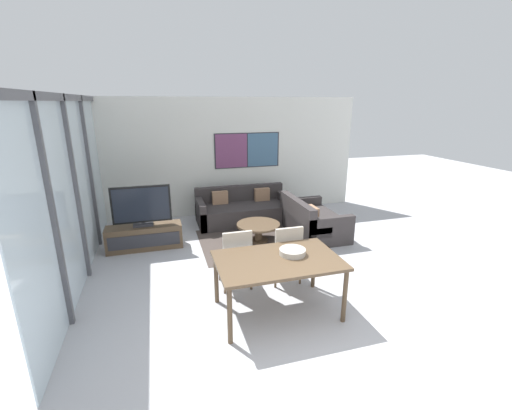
# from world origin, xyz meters

# --- Properties ---
(ground_plane) EXTENTS (24.00, 24.00, 0.00)m
(ground_plane) POSITION_xyz_m (0.00, 0.00, 0.00)
(ground_plane) COLOR #B2B2B7
(wall_back) EXTENTS (6.70, 0.09, 2.80)m
(wall_back) POSITION_xyz_m (0.02, 5.22, 1.41)
(wall_back) COLOR silver
(wall_back) RESTS_ON ground_plane
(window_wall_left) EXTENTS (0.07, 5.22, 2.80)m
(window_wall_left) POSITION_xyz_m (-2.84, 2.61, 1.53)
(window_wall_left) COLOR silver
(window_wall_left) RESTS_ON ground_plane
(area_rug) EXTENTS (2.30, 1.82, 0.01)m
(area_rug) POSITION_xyz_m (0.22, 3.20, 0.00)
(area_rug) COLOR #473D38
(area_rug) RESTS_ON ground_plane
(tv_console) EXTENTS (1.38, 0.42, 0.46)m
(tv_console) POSITION_xyz_m (-1.96, 3.46, 0.23)
(tv_console) COLOR brown
(tv_console) RESTS_ON ground_plane
(television) EXTENTS (1.06, 0.20, 0.77)m
(television) POSITION_xyz_m (-1.96, 3.46, 0.83)
(television) COLOR #2D2D33
(television) RESTS_ON tv_console
(sofa_main) EXTENTS (2.12, 0.97, 0.78)m
(sofa_main) POSITION_xyz_m (0.22, 4.45, 0.26)
(sofa_main) COLOR #383333
(sofa_main) RESTS_ON ground_plane
(sofa_side) EXTENTS (0.97, 1.55, 0.78)m
(sofa_side) POSITION_xyz_m (1.39, 3.24, 0.26)
(sofa_side) COLOR #383333
(sofa_side) RESTS_ON ground_plane
(coffee_table) EXTENTS (0.86, 0.86, 0.37)m
(coffee_table) POSITION_xyz_m (0.22, 3.20, 0.28)
(coffee_table) COLOR brown
(coffee_table) RESTS_ON ground_plane
(dining_table) EXTENTS (1.59, 1.01, 0.77)m
(dining_table) POSITION_xyz_m (-0.23, 0.81, 0.69)
(dining_table) COLOR brown
(dining_table) RESTS_ON ground_plane
(dining_chair_left) EXTENTS (0.46, 0.46, 0.94)m
(dining_chair_left) POSITION_xyz_m (-0.61, 1.56, 0.52)
(dining_chair_left) COLOR #B2A899
(dining_chair_left) RESTS_ON ground_plane
(dining_chair_centre) EXTENTS (0.46, 0.46, 0.94)m
(dining_chair_centre) POSITION_xyz_m (0.15, 1.51, 0.52)
(dining_chair_centre) COLOR #B2A899
(dining_chair_centre) RESTS_ON ground_plane
(fruit_bowl) EXTENTS (0.35, 0.35, 0.08)m
(fruit_bowl) POSITION_xyz_m (-0.01, 0.89, 0.81)
(fruit_bowl) COLOR #B7B2A8
(fruit_bowl) RESTS_ON dining_table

